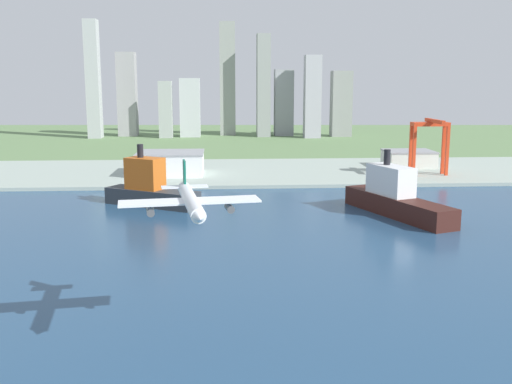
{
  "coord_description": "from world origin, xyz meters",
  "views": [
    {
      "loc": [
        1.64,
        26.62,
        71.01
      ],
      "look_at": [
        14.18,
        232.81,
        32.7
      ],
      "focal_mm": 41.65,
      "sensor_mm": 36.0,
      "label": 1
    }
  ],
  "objects_px": {
    "warehouse_annex": "(409,158)",
    "airplane_landing": "(191,201)",
    "warehouse_main": "(171,163)",
    "port_crane_red": "(430,135)",
    "cargo_ship": "(395,198)",
    "container_barge": "(150,188)"
  },
  "relations": [
    {
      "from": "airplane_landing",
      "to": "port_crane_red",
      "type": "height_order",
      "value": "airplane_landing"
    },
    {
      "from": "port_crane_red",
      "to": "container_barge",
      "type": "bearing_deg",
      "value": -155.7
    },
    {
      "from": "container_barge",
      "to": "port_crane_red",
      "type": "xyz_separation_m",
      "value": [
        196.92,
        88.9,
        22.49
      ]
    },
    {
      "from": "port_crane_red",
      "to": "warehouse_main",
      "type": "bearing_deg",
      "value": 175.47
    },
    {
      "from": "airplane_landing",
      "to": "cargo_ship",
      "type": "distance_m",
      "value": 188.41
    },
    {
      "from": "cargo_ship",
      "to": "port_crane_red",
      "type": "distance_m",
      "value": 138.98
    },
    {
      "from": "container_barge",
      "to": "warehouse_annex",
      "type": "xyz_separation_m",
      "value": [
        196.1,
        133.76,
        -1.01
      ]
    },
    {
      "from": "warehouse_main",
      "to": "warehouse_annex",
      "type": "bearing_deg",
      "value": 8.74
    },
    {
      "from": "container_barge",
      "to": "cargo_ship",
      "type": "bearing_deg",
      "value": -13.91
    },
    {
      "from": "cargo_ship",
      "to": "warehouse_main",
      "type": "xyz_separation_m",
      "value": [
        -131.33,
        137.68,
        1.35
      ]
    },
    {
      "from": "airplane_landing",
      "to": "warehouse_annex",
      "type": "height_order",
      "value": "airplane_landing"
    },
    {
      "from": "port_crane_red",
      "to": "warehouse_main",
      "type": "relative_size",
      "value": 0.84
    },
    {
      "from": "airplane_landing",
      "to": "warehouse_main",
      "type": "xyz_separation_m",
      "value": [
        -29.43,
        293.16,
        -29.3
      ]
    },
    {
      "from": "warehouse_annex",
      "to": "airplane_landing",
      "type": "bearing_deg",
      "value": -116.77
    },
    {
      "from": "cargo_ship",
      "to": "airplane_landing",
      "type": "bearing_deg",
      "value": -123.24
    },
    {
      "from": "cargo_ship",
      "to": "warehouse_main",
      "type": "relative_size",
      "value": 1.6
    },
    {
      "from": "container_barge",
      "to": "warehouse_annex",
      "type": "distance_m",
      "value": 237.37
    },
    {
      "from": "cargo_ship",
      "to": "port_crane_red",
      "type": "xyz_separation_m",
      "value": [
        61.7,
        122.39,
        23.05
      ]
    },
    {
      "from": "port_crane_red",
      "to": "warehouse_annex",
      "type": "bearing_deg",
      "value": 91.06
    },
    {
      "from": "airplane_landing",
      "to": "warehouse_main",
      "type": "height_order",
      "value": "airplane_landing"
    },
    {
      "from": "cargo_ship",
      "to": "warehouse_annex",
      "type": "xyz_separation_m",
      "value": [
        60.87,
        167.25,
        -0.45
      ]
    },
    {
      "from": "airplane_landing",
      "to": "container_barge",
      "type": "relative_size",
      "value": 0.74
    }
  ]
}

